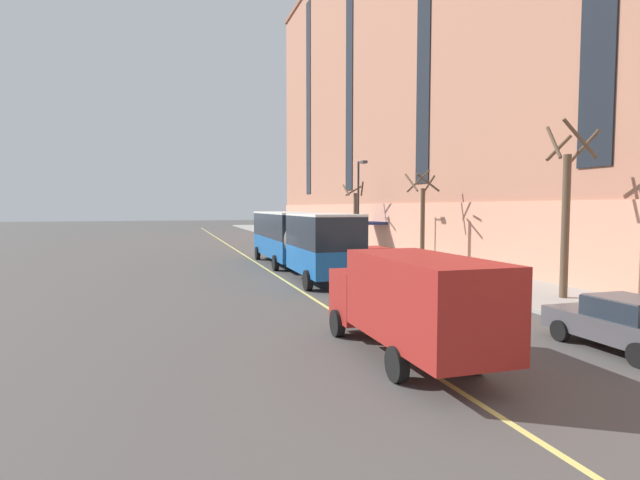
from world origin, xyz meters
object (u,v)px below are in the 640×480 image
(parked_car_red_6, at_px, (372,259))
(fire_hydrant, at_px, (359,254))
(street_tree_mid_block, at_px, (422,217))
(street_tree_far_uptown, at_px, (355,216))
(city_bus, at_px, (296,237))
(parked_car_champagne_2, at_px, (315,245))
(parked_car_navy_3, at_px, (279,236))
(box_truck, at_px, (410,299))
(parked_car_darkgray_5, at_px, (338,250))
(parked_car_green_7, at_px, (294,239))
(parked_car_darkgray_0, at_px, (623,324))
(parked_car_green_1, at_px, (426,274))
(street_lamp, at_px, (359,200))
(street_tree_near_corner, at_px, (566,210))

(parked_car_red_6, xyz_separation_m, fire_hydrant, (1.58, 6.37, -0.29))
(street_tree_mid_block, distance_m, street_tree_far_uptown, 12.63)
(city_bus, bearing_deg, parked_car_champagne_2, 67.66)
(parked_car_navy_3, relative_size, street_tree_far_uptown, 0.70)
(box_truck, xyz_separation_m, fire_hydrant, (7.81, 23.72, -1.14))
(parked_car_darkgray_5, height_order, parked_car_green_7, same)
(city_bus, height_order, box_truck, city_bus)
(parked_car_darkgray_0, distance_m, street_tree_far_uptown, 32.25)
(city_bus, bearing_deg, box_truck, -95.15)
(parked_car_green_1, relative_size, parked_car_green_7, 0.99)
(parked_car_champagne_2, height_order, parked_car_navy_3, same)
(parked_car_navy_3, distance_m, street_lamp, 21.13)
(parked_car_champagne_2, xyz_separation_m, box_truck, (-6.19, -29.98, 0.86))
(parked_car_red_6, xyz_separation_m, street_lamp, (1.68, 6.52, 3.86))
(city_bus, distance_m, street_tree_near_corner, 16.06)
(parked_car_darkgray_5, xyz_separation_m, parked_car_red_6, (-0.01, -6.59, 0.00))
(parked_car_green_7, bearing_deg, fire_hydrant, -83.55)
(street_tree_mid_block, relative_size, fire_hydrant, 9.01)
(city_bus, distance_m, parked_car_darkgray_5, 6.76)
(city_bus, distance_m, street_tree_far_uptown, 14.59)
(parked_car_darkgray_0, height_order, parked_car_green_7, same)
(street_tree_near_corner, bearing_deg, parked_car_red_6, 109.08)
(parked_car_champagne_2, bearing_deg, parked_car_red_6, -89.83)
(parked_car_navy_3, bearing_deg, street_lamp, -84.91)
(box_truck, bearing_deg, street_lamp, 71.68)
(city_bus, relative_size, parked_car_darkgray_5, 4.06)
(parked_car_red_6, height_order, street_tree_mid_block, street_tree_mid_block)
(parked_car_darkgray_0, distance_m, parked_car_red_6, 18.35)
(parked_car_champagne_2, relative_size, parked_car_red_6, 0.89)
(parked_car_darkgray_5, bearing_deg, fire_hydrant, -8.24)
(parked_car_green_1, distance_m, fire_hydrant, 13.72)
(parked_car_darkgray_5, height_order, parked_car_red_6, same)
(parked_car_darkgray_5, height_order, street_tree_far_uptown, street_tree_far_uptown)
(parked_car_green_7, bearing_deg, city_bus, -103.57)
(box_truck, distance_m, street_tree_near_corner, 11.95)
(parked_car_champagne_2, distance_m, street_lamp, 7.43)
(box_truck, bearing_deg, street_tree_near_corner, 28.74)
(box_truck, relative_size, street_tree_far_uptown, 1.14)
(parked_car_navy_3, distance_m, parked_car_green_7, 6.81)
(parked_car_green_1, xyz_separation_m, street_tree_mid_block, (4.18, 8.15, 2.64))
(city_bus, bearing_deg, parked_car_darkgray_5, 46.96)
(fire_hydrant, bearing_deg, parked_car_darkgray_5, 171.76)
(street_tree_far_uptown, distance_m, street_lamp, 7.53)
(parked_car_green_1, bearing_deg, street_tree_far_uptown, 78.61)
(parked_car_navy_3, xyz_separation_m, street_tree_mid_block, (4.17, -26.30, 2.64))
(parked_car_navy_3, bearing_deg, fire_hydrant, -85.22)
(street_lamp, bearing_deg, parked_car_darkgray_0, -94.04)
(street_tree_mid_block, distance_m, fire_hydrant, 6.65)
(city_bus, relative_size, parked_car_navy_3, 4.14)
(parked_car_red_6, bearing_deg, street_lamp, 75.55)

